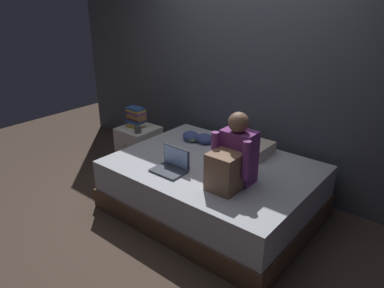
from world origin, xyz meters
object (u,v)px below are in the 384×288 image
at_px(nightstand, 139,149).
at_px(clothes_pile, 197,138).
at_px(bed, 213,188).
at_px(laptop, 172,165).
at_px(person_sitting, 233,158).
at_px(pillow, 244,146).
at_px(mug, 138,129).
at_px(book_stack, 136,117).

height_order(nightstand, clothes_pile, clothes_pile).
bearing_deg(clothes_pile, nightstand, -169.20).
height_order(bed, laptop, laptop).
relative_size(bed, person_sitting, 3.05).
relative_size(person_sitting, pillow, 1.17).
bearing_deg(pillow, bed, -100.09).
bearing_deg(clothes_pile, mug, -158.11).
xyz_separation_m(person_sitting, mug, (-1.54, 0.29, -0.18)).
bearing_deg(clothes_pile, laptop, -69.87).
height_order(bed, book_stack, book_stack).
xyz_separation_m(bed, clothes_pile, (-0.48, 0.34, 0.32)).
bearing_deg(nightstand, person_sitting, -13.87).
xyz_separation_m(pillow, clothes_pile, (-0.56, -0.11, -0.01)).
height_order(laptop, pillow, laptop).
bearing_deg(book_stack, person_sitting, -14.05).
height_order(nightstand, pillow, pillow).
xyz_separation_m(mug, clothes_pile, (0.69, 0.28, -0.02)).
bearing_deg(pillow, clothes_pile, -169.38).
xyz_separation_m(person_sitting, clothes_pile, (-0.85, 0.57, -0.20)).
relative_size(nightstand, pillow, 1.00).
height_order(laptop, book_stack, book_stack).
height_order(nightstand, book_stack, book_stack).
bearing_deg(book_stack, nightstand, -21.30).
distance_m(bed, nightstand, 1.31).
relative_size(nightstand, clothes_pile, 1.52).
relative_size(person_sitting, laptop, 2.05).
relative_size(pillow, mug, 6.22).
relative_size(nightstand, mug, 6.24).
relative_size(nightstand, book_stack, 2.22).
height_order(bed, mug, mug).
height_order(book_stack, clothes_pile, book_stack).
xyz_separation_m(laptop, clothes_pile, (-0.26, 0.72, -0.00)).
xyz_separation_m(person_sitting, laptop, (-0.59, -0.15, -0.20)).
xyz_separation_m(pillow, book_stack, (-1.42, -0.25, 0.09)).
bearing_deg(pillow, nightstand, -169.28).
distance_m(book_stack, mug, 0.23).
distance_m(nightstand, book_stack, 0.41).
height_order(bed, pillow, pillow).
bearing_deg(pillow, laptop, -110.19).
bearing_deg(nightstand, mug, -42.69).
xyz_separation_m(book_stack, mug, (0.17, -0.14, -0.08)).
bearing_deg(nightstand, bed, -8.26).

